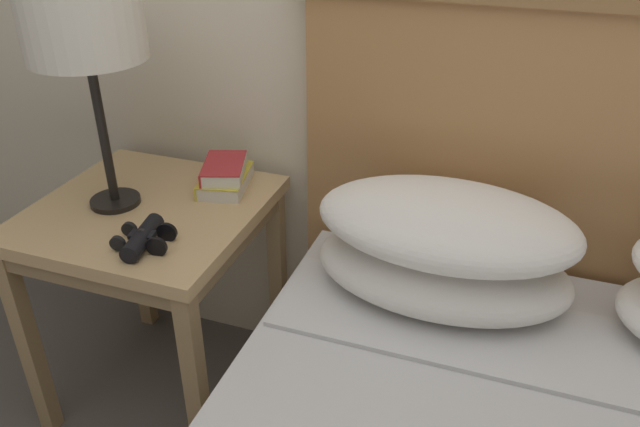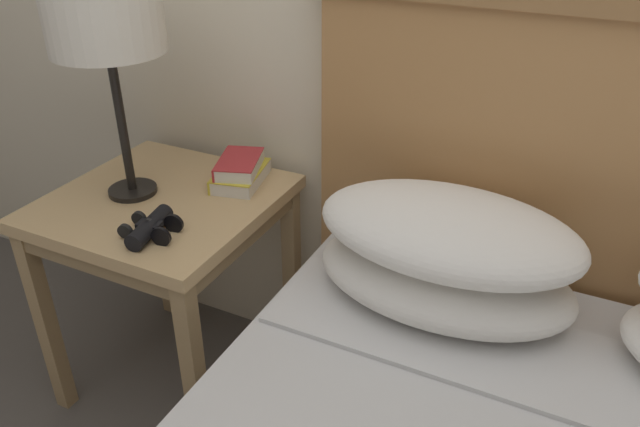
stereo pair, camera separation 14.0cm
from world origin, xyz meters
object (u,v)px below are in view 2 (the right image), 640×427
book_stacked_on_top (239,164)px  book_on_nightstand (240,176)px  table_lamp (103,15)px  binoculars_pair (150,227)px  nightstand (165,224)px

book_stacked_on_top → book_on_nightstand: bearing=100.3°
table_lamp → binoculars_pair: size_ratio=3.54×
binoculars_pair → table_lamp: bearing=140.9°
nightstand → book_on_nightstand: bearing=49.0°
book_stacked_on_top → binoculars_pair: size_ratio=1.19×
book_stacked_on_top → binoculars_pair: bearing=-97.0°
nightstand → binoculars_pair: (0.11, -0.17, 0.11)m
nightstand → table_lamp: table_lamp is taller
table_lamp → book_on_nightstand: (0.23, 0.18, -0.45)m
nightstand → table_lamp: 0.57m
table_lamp → book_stacked_on_top: bearing=37.5°
nightstand → table_lamp: size_ratio=1.12×
book_on_nightstand → book_stacked_on_top: 0.04m
book_on_nightstand → binoculars_pair: binoculars_pair is taller
nightstand → table_lamp: bearing=-170.6°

